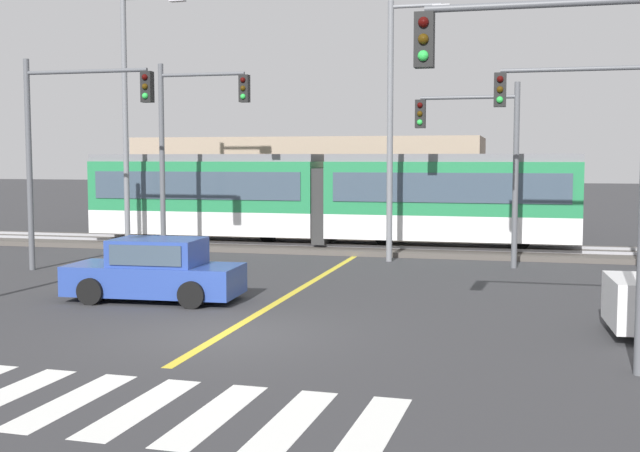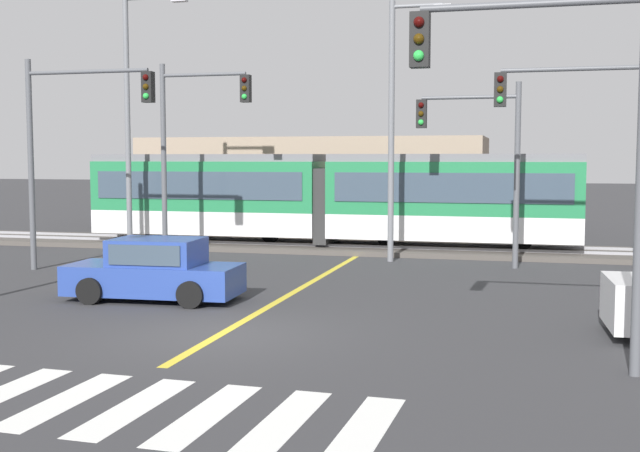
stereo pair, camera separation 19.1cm
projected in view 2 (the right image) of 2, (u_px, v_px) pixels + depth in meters
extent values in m
plane|color=#333335|center=(221.00, 334.00, 15.80)|extent=(200.00, 200.00, 0.00)
cube|color=#4C4742|center=(367.00, 248.00, 30.14)|extent=(120.00, 4.00, 0.18)
cube|color=#939399|center=(363.00, 246.00, 29.43)|extent=(120.00, 0.08, 0.10)
cube|color=#939399|center=(371.00, 242.00, 30.82)|extent=(120.00, 0.08, 0.10)
cube|color=silver|center=(211.00, 221.00, 31.64)|extent=(9.00, 2.60, 0.90)
cube|color=#237A47|center=(210.00, 186.00, 31.52)|extent=(9.00, 2.60, 1.90)
cube|color=#384756|center=(197.00, 185.00, 30.24)|extent=(8.28, 0.04, 1.04)
cube|color=slate|center=(210.00, 158.00, 31.42)|extent=(9.00, 2.39, 0.28)
cylinder|color=black|center=(270.00, 234.00, 31.06)|extent=(0.70, 0.20, 0.70)
cylinder|color=black|center=(153.00, 231.00, 32.29)|extent=(0.70, 0.20, 0.70)
cube|color=silver|center=(453.00, 226.00, 29.26)|extent=(9.00, 2.60, 0.90)
cube|color=#237A47|center=(454.00, 188.00, 29.14)|extent=(9.00, 2.60, 1.90)
cube|color=#384756|center=(450.00, 188.00, 27.86)|extent=(8.28, 0.04, 1.04)
cube|color=slate|center=(454.00, 158.00, 29.05)|extent=(9.00, 2.39, 0.28)
cylinder|color=black|center=(523.00, 240.00, 28.68)|extent=(0.70, 0.20, 0.70)
cylinder|color=black|center=(386.00, 237.00, 29.92)|extent=(0.70, 0.20, 0.70)
cube|color=#2D2D2D|center=(327.00, 205.00, 30.39)|extent=(0.50, 2.34, 2.80)
cube|color=silver|center=(1.00, 394.00, 11.81)|extent=(0.65, 2.82, 0.01)
cube|color=silver|center=(66.00, 400.00, 11.50)|extent=(0.65, 2.82, 0.01)
cube|color=silver|center=(134.00, 407.00, 11.19)|extent=(0.65, 2.82, 0.01)
cube|color=silver|center=(207.00, 414.00, 10.88)|extent=(0.65, 2.82, 0.01)
cube|color=silver|center=(283.00, 422.00, 10.57)|extent=(0.65, 2.82, 0.01)
cube|color=silver|center=(364.00, 430.00, 10.25)|extent=(0.65, 2.82, 0.01)
cube|color=gold|center=(294.00, 292.00, 20.74)|extent=(0.20, 15.49, 0.01)
cube|color=#284293|center=(154.00, 279.00, 19.57)|extent=(4.28, 1.91, 0.72)
cube|color=#284293|center=(157.00, 251.00, 19.49)|extent=(2.17, 1.62, 0.64)
cube|color=#384756|center=(119.00, 251.00, 19.70)|extent=(0.17, 1.43, 0.52)
cube|color=#384756|center=(144.00, 255.00, 18.73)|extent=(1.78, 0.13, 0.48)
cylinder|color=black|center=(90.00, 291.00, 19.01)|extent=(0.65, 0.25, 0.64)
cylinder|color=black|center=(122.00, 280.00, 20.67)|extent=(0.65, 0.25, 0.64)
cylinder|color=black|center=(190.00, 295.00, 18.51)|extent=(0.65, 0.25, 0.64)
cylinder|color=black|center=(215.00, 283.00, 20.17)|extent=(0.65, 0.25, 0.64)
cylinder|color=#515459|center=(31.00, 165.00, 24.69)|extent=(0.18, 0.18, 6.47)
cylinder|color=#515459|center=(87.00, 72.00, 23.95)|extent=(4.00, 0.12, 0.12)
cube|color=black|center=(148.00, 87.00, 23.49)|extent=(0.32, 0.28, 0.90)
sphere|color=#360605|center=(146.00, 77.00, 23.32)|extent=(0.18, 0.18, 0.18)
sphere|color=#3A2706|center=(146.00, 87.00, 23.35)|extent=(0.18, 0.18, 0.18)
sphere|color=green|center=(146.00, 96.00, 23.37)|extent=(0.18, 0.18, 0.18)
cylinder|color=#515459|center=(579.00, 69.00, 20.80)|extent=(4.00, 0.12, 0.12)
cube|color=black|center=(500.00, 90.00, 21.34)|extent=(0.32, 0.28, 0.90)
sphere|color=#360605|center=(500.00, 79.00, 21.18)|extent=(0.18, 0.18, 0.18)
sphere|color=#3A2706|center=(500.00, 89.00, 21.20)|extent=(0.18, 0.18, 0.18)
sphere|color=green|center=(500.00, 100.00, 21.22)|extent=(0.18, 0.18, 0.18)
cylinder|color=#515459|center=(164.00, 162.00, 27.49)|extent=(0.18, 0.18, 6.65)
cylinder|color=#515459|center=(203.00, 75.00, 26.87)|extent=(3.00, 0.12, 0.12)
cube|color=black|center=(246.00, 89.00, 26.53)|extent=(0.32, 0.28, 0.90)
sphere|color=#360605|center=(244.00, 80.00, 26.37)|extent=(0.18, 0.18, 0.18)
sphere|color=#3A2706|center=(244.00, 88.00, 26.39)|extent=(0.18, 0.18, 0.18)
sphere|color=green|center=(244.00, 97.00, 26.41)|extent=(0.18, 0.18, 0.18)
cylinder|color=#515459|center=(517.00, 176.00, 24.99)|extent=(0.18, 0.18, 5.82)
cylinder|color=#515459|center=(469.00, 97.00, 25.16)|extent=(3.00, 0.12, 0.12)
cube|color=black|center=(422.00, 114.00, 25.57)|extent=(0.32, 0.28, 0.90)
sphere|color=#360605|center=(421.00, 105.00, 25.41)|extent=(0.18, 0.18, 0.18)
sphere|color=#3A2706|center=(421.00, 114.00, 25.43)|extent=(0.18, 0.18, 0.18)
sphere|color=green|center=(421.00, 122.00, 25.45)|extent=(0.18, 0.18, 0.18)
cylinder|color=#515459|center=(530.00, 4.00, 12.74)|extent=(3.50, 0.12, 0.12)
cube|color=black|center=(420.00, 40.00, 13.22)|extent=(0.32, 0.28, 0.90)
sphere|color=#360605|center=(419.00, 22.00, 13.05)|extent=(0.18, 0.18, 0.18)
sphere|color=#3A2706|center=(419.00, 39.00, 13.07)|extent=(0.18, 0.18, 0.18)
sphere|color=green|center=(419.00, 56.00, 13.10)|extent=(0.18, 0.18, 0.18)
cylinder|color=slate|center=(128.00, 124.00, 29.41)|extent=(0.20, 0.20, 9.41)
cylinder|color=slate|center=(391.00, 133.00, 26.54)|extent=(0.20, 0.20, 8.59)
cylinder|color=slate|center=(417.00, 6.00, 25.98)|extent=(1.64, 0.12, 0.12)
cube|color=#B2B2B7|center=(443.00, 8.00, 25.79)|extent=(0.56, 0.28, 0.20)
cube|color=gray|center=(315.00, 183.00, 39.57)|extent=(16.56, 6.00, 4.44)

